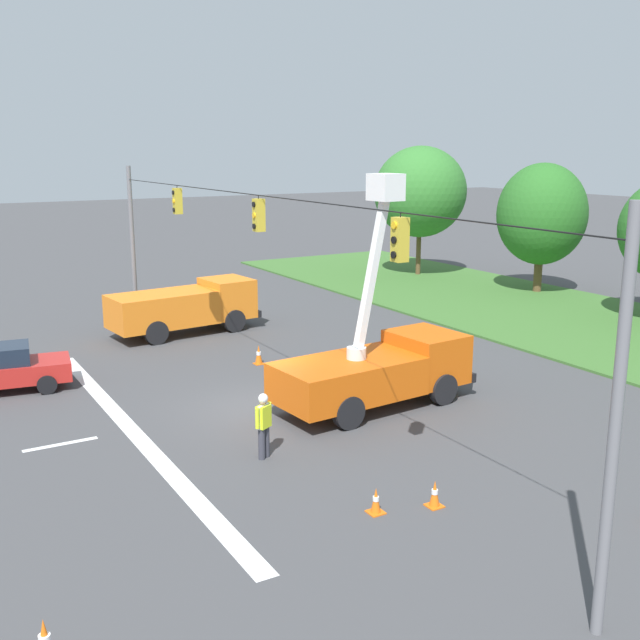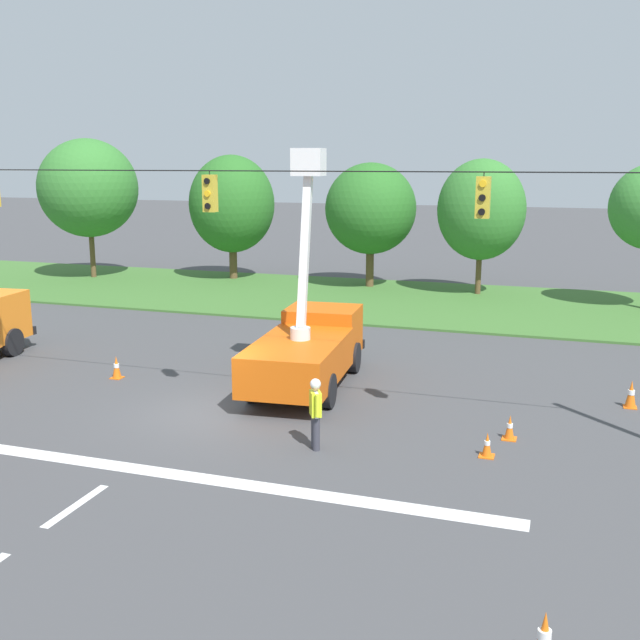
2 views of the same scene
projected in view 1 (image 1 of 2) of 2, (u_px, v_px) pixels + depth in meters
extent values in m
plane|color=#424244|center=(260.00, 407.00, 23.52)|extent=(200.00, 200.00, 0.00)
cube|color=#3D6B2D|center=(635.00, 335.00, 32.35)|extent=(56.00, 12.00, 0.10)
cube|color=silver|center=(132.00, 431.00, 21.53)|extent=(17.60, 0.50, 0.01)
cube|color=silver|center=(61.00, 444.00, 20.55)|extent=(0.20, 2.00, 0.01)
cylinder|color=slate|center=(133.00, 247.00, 33.67)|extent=(0.20, 0.20, 7.20)
cylinder|color=slate|center=(615.00, 431.00, 11.77)|extent=(0.20, 0.20, 7.20)
cylinder|color=black|center=(256.00, 195.00, 22.05)|extent=(26.00, 0.03, 0.03)
cylinder|color=black|center=(177.00, 187.00, 27.79)|extent=(0.02, 0.02, 0.10)
cube|color=gold|center=(178.00, 201.00, 27.91)|extent=(0.32, 0.28, 0.96)
cylinder|color=black|center=(173.00, 193.00, 27.76)|extent=(0.16, 0.05, 0.16)
cylinder|color=yellow|center=(173.00, 201.00, 27.83)|extent=(0.16, 0.05, 0.16)
cylinder|color=black|center=(174.00, 210.00, 27.90)|extent=(0.16, 0.05, 0.16)
cylinder|color=black|center=(259.00, 197.00, 21.90)|extent=(0.02, 0.02, 0.10)
cube|color=gold|center=(259.00, 215.00, 22.02)|extent=(0.32, 0.28, 0.96)
cylinder|color=black|center=(254.00, 204.00, 21.87)|extent=(0.16, 0.05, 0.16)
cylinder|color=yellow|center=(254.00, 215.00, 21.94)|extent=(0.16, 0.05, 0.16)
cylinder|color=black|center=(254.00, 226.00, 22.01)|extent=(0.16, 0.05, 0.16)
cylinder|color=black|center=(401.00, 215.00, 16.00)|extent=(0.02, 0.02, 0.10)
cube|color=gold|center=(400.00, 240.00, 16.12)|extent=(0.32, 0.28, 0.96)
cylinder|color=yellow|center=(394.00, 225.00, 15.97)|extent=(0.16, 0.05, 0.16)
cylinder|color=black|center=(394.00, 240.00, 16.04)|extent=(0.16, 0.05, 0.16)
cylinder|color=black|center=(394.00, 255.00, 16.11)|extent=(0.16, 0.05, 0.16)
cylinder|color=brown|center=(418.00, 253.00, 47.52)|extent=(0.30, 0.30, 2.92)
ellipsoid|color=#33752D|center=(420.00, 192.00, 46.66)|extent=(5.59, 5.86, 5.64)
cylinder|color=brown|center=(538.00, 272.00, 41.85)|extent=(0.45, 0.45, 2.32)
ellipsoid|color=#286623|center=(542.00, 214.00, 41.13)|extent=(4.92, 4.88, 5.57)
cube|color=#D6560F|center=(348.00, 379.00, 22.80)|extent=(2.79, 4.66, 1.17)
cube|color=#D6560F|center=(426.00, 356.00, 24.53)|extent=(2.49, 2.10, 1.58)
cube|color=#1E2838|center=(441.00, 345.00, 24.85)|extent=(2.08, 0.27, 0.71)
cube|color=black|center=(448.00, 370.00, 25.26)|extent=(2.45, 0.35, 0.30)
cylinder|color=black|center=(397.00, 372.00, 25.47)|extent=(0.36, 1.02, 1.00)
cylinder|color=black|center=(443.00, 389.00, 23.67)|extent=(0.36, 1.02, 1.00)
cylinder|color=black|center=(306.00, 392.00, 23.38)|extent=(0.36, 1.02, 1.00)
cylinder|color=black|center=(349.00, 412.00, 21.58)|extent=(0.36, 1.02, 1.00)
cylinder|color=silver|center=(356.00, 353.00, 22.80)|extent=(0.60, 0.60, 0.36)
cube|color=white|center=(371.00, 278.00, 22.58)|extent=(0.34, 1.28, 4.94)
cube|color=white|center=(386.00, 187.00, 22.27)|extent=(0.96, 0.87, 0.80)
cube|color=orange|center=(163.00, 309.00, 32.06)|extent=(2.71, 4.63, 1.41)
cube|color=orange|center=(227.00, 297.00, 33.83)|extent=(2.37, 2.11, 1.72)
cube|color=#1E2838|center=(240.00, 289.00, 34.15)|extent=(1.94, 0.29, 0.77)
cube|color=black|center=(247.00, 310.00, 34.58)|extent=(2.29, 0.39, 0.30)
cylinder|color=black|center=(212.00, 313.00, 34.71)|extent=(0.38, 1.02, 1.00)
cylinder|color=black|center=(234.00, 321.00, 33.05)|extent=(0.38, 1.02, 1.00)
cylinder|color=black|center=(136.00, 323.00, 32.59)|extent=(0.38, 1.02, 1.00)
cylinder|color=black|center=(156.00, 333.00, 30.93)|extent=(0.38, 1.02, 1.00)
cube|color=red|center=(3.00, 373.00, 24.94)|extent=(2.38, 4.52, 0.64)
cylinder|color=black|center=(45.00, 371.00, 26.27)|extent=(0.29, 0.66, 0.64)
cylinder|color=black|center=(47.00, 385.00, 24.71)|extent=(0.29, 0.66, 0.64)
cylinder|color=#383842|center=(266.00, 441.00, 19.66)|extent=(0.18, 0.18, 0.85)
cylinder|color=#383842|center=(262.00, 444.00, 19.49)|extent=(0.18, 0.18, 0.85)
cube|color=#D8EA26|center=(263.00, 416.00, 19.41)|extent=(0.40, 0.47, 0.60)
cube|color=silver|center=(263.00, 416.00, 19.41)|extent=(0.27, 0.41, 0.62)
cylinder|color=#D8EA26|center=(269.00, 412.00, 19.63)|extent=(0.11, 0.11, 0.55)
cylinder|color=#D8EA26|center=(257.00, 418.00, 19.18)|extent=(0.11, 0.11, 0.55)
sphere|color=tan|center=(263.00, 401.00, 19.31)|extent=(0.22, 0.22, 0.22)
sphere|color=white|center=(263.00, 398.00, 19.30)|extent=(0.26, 0.26, 0.26)
cube|color=orange|center=(434.00, 506.00, 16.99)|extent=(0.36, 0.36, 0.03)
cone|color=orange|center=(435.00, 493.00, 16.92)|extent=(0.24, 0.24, 0.60)
cylinder|color=white|center=(435.00, 492.00, 16.91)|extent=(0.15, 0.15, 0.11)
cube|color=orange|center=(376.00, 512.00, 16.69)|extent=(0.36, 0.36, 0.03)
cone|color=orange|center=(376.00, 500.00, 16.62)|extent=(0.23, 0.23, 0.57)
cylinder|color=white|center=(376.00, 499.00, 16.61)|extent=(0.14, 0.14, 0.10)
cube|color=orange|center=(259.00, 364.00, 28.21)|extent=(0.36, 0.36, 0.03)
cone|color=orange|center=(259.00, 354.00, 28.13)|extent=(0.28, 0.28, 0.70)
cylinder|color=white|center=(259.00, 353.00, 28.12)|extent=(0.17, 0.17, 0.13)
cylinder|color=white|center=(44.00, 639.00, 11.69)|extent=(0.19, 0.19, 0.14)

